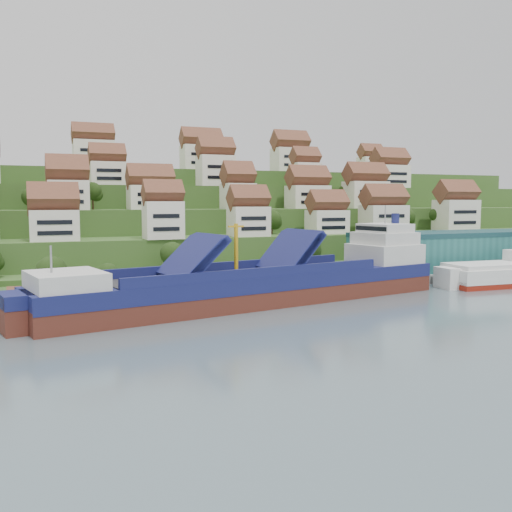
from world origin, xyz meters
name	(u,v)px	position (x,y,z in m)	size (l,w,h in m)	color
ground	(315,299)	(0.00, 0.00, 0.00)	(300.00, 300.00, 0.00)	slate
quay	(359,280)	(20.00, 15.00, 1.10)	(180.00, 14.00, 2.20)	gray
pebble_beach	(15,305)	(-58.00, 12.00, 0.50)	(45.00, 20.00, 1.00)	gray
hillside	(186,227)	(0.00, 103.55, 10.66)	(260.00, 128.00, 31.00)	#2D4C1E
hillside_village	(226,189)	(0.90, 59.90, 24.03)	(155.13, 62.90, 28.98)	white
hillside_trees	(212,218)	(-9.13, 42.50, 15.78)	(142.96, 62.67, 31.78)	#253F15
warehouse	(457,250)	(52.00, 17.00, 7.20)	(60.00, 15.00, 10.00)	#276A67
flagpole	(363,258)	(18.11, 10.00, 6.88)	(1.28, 0.16, 8.00)	gray
beach_huts	(3,299)	(-60.00, 10.75, 2.10)	(14.40, 3.70, 2.20)	white
cargo_ship	(266,285)	(-11.47, -0.89, 3.59)	(87.41, 30.23, 19.28)	#55241A
second_ship	(506,274)	(52.28, 0.27, 2.70)	(31.32, 12.78, 8.94)	maroon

